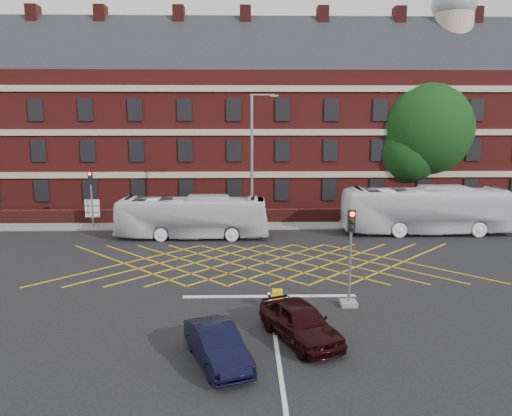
{
  "coord_description": "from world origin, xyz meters",
  "views": [
    {
      "loc": [
        -1.13,
        -25.44,
        8.1
      ],
      "look_at": [
        -0.51,
        1.5,
        3.26
      ],
      "focal_mm": 35.0,
      "sensor_mm": 36.0,
      "label": 1
    }
  ],
  "objects_px": {
    "deciduous_tree": "(421,136)",
    "direction_signs": "(92,209)",
    "bus_left": "(193,217)",
    "traffic_light_far": "(92,205)",
    "car_navy": "(217,345)",
    "traffic_light_near": "(350,267)",
    "street_lamp": "(253,189)",
    "bus_right": "(428,210)",
    "utility_cabinet": "(277,300)",
    "car_maroon": "(300,322)"
  },
  "relations": [
    {
      "from": "car_maroon",
      "to": "car_navy",
      "type": "bearing_deg",
      "value": -174.15
    },
    {
      "from": "direction_signs",
      "to": "bus_left",
      "type": "bearing_deg",
      "value": -24.18
    },
    {
      "from": "traffic_light_near",
      "to": "utility_cabinet",
      "type": "height_order",
      "value": "traffic_light_near"
    },
    {
      "from": "bus_right",
      "to": "street_lamp",
      "type": "xyz_separation_m",
      "value": [
        -12.47,
        -0.95,
        1.71
      ]
    },
    {
      "from": "car_navy",
      "to": "utility_cabinet",
      "type": "height_order",
      "value": "car_navy"
    },
    {
      "from": "deciduous_tree",
      "to": "utility_cabinet",
      "type": "height_order",
      "value": "deciduous_tree"
    },
    {
      "from": "car_navy",
      "to": "street_lamp",
      "type": "relative_size",
      "value": 0.4
    },
    {
      "from": "bus_right",
      "to": "car_maroon",
      "type": "distance_m",
      "value": 20.51
    },
    {
      "from": "bus_right",
      "to": "traffic_light_near",
      "type": "height_order",
      "value": "traffic_light_near"
    },
    {
      "from": "traffic_light_near",
      "to": "traffic_light_far",
      "type": "xyz_separation_m",
      "value": [
        -15.91,
        16.04,
        0.0
      ]
    },
    {
      "from": "bus_left",
      "to": "traffic_light_near",
      "type": "distance_m",
      "value": 15.29
    },
    {
      "from": "bus_right",
      "to": "car_maroon",
      "type": "relative_size",
      "value": 2.88
    },
    {
      "from": "deciduous_tree",
      "to": "direction_signs",
      "type": "height_order",
      "value": "deciduous_tree"
    },
    {
      "from": "traffic_light_near",
      "to": "street_lamp",
      "type": "xyz_separation_m",
      "value": [
        -3.99,
        12.95,
        1.64
      ]
    },
    {
      "from": "car_navy",
      "to": "utility_cabinet",
      "type": "distance_m",
      "value": 5.24
    },
    {
      "from": "car_navy",
      "to": "traffic_light_far",
      "type": "distance_m",
      "value": 23.58
    },
    {
      "from": "traffic_light_near",
      "to": "utility_cabinet",
      "type": "relative_size",
      "value": 4.88
    },
    {
      "from": "bus_left",
      "to": "traffic_light_far",
      "type": "distance_m",
      "value": 8.37
    },
    {
      "from": "car_navy",
      "to": "utility_cabinet",
      "type": "relative_size",
      "value": 4.41
    },
    {
      "from": "bus_left",
      "to": "car_navy",
      "type": "xyz_separation_m",
      "value": [
        2.65,
        -18.02,
        -0.81
      ]
    },
    {
      "from": "car_maroon",
      "to": "street_lamp",
      "type": "xyz_separation_m",
      "value": [
        -1.47,
        16.33,
        2.69
      ]
    },
    {
      "from": "deciduous_tree",
      "to": "street_lamp",
      "type": "relative_size",
      "value": 1.2
    },
    {
      "from": "direction_signs",
      "to": "car_maroon",
      "type": "bearing_deg",
      "value": -55.79
    },
    {
      "from": "bus_left",
      "to": "traffic_light_far",
      "type": "bearing_deg",
      "value": 69.43
    },
    {
      "from": "car_maroon",
      "to": "deciduous_tree",
      "type": "distance_m",
      "value": 29.99
    },
    {
      "from": "utility_cabinet",
      "to": "direction_signs",
      "type": "bearing_deg",
      "value": 127.31
    },
    {
      "from": "street_lamp",
      "to": "direction_signs",
      "type": "relative_size",
      "value": 4.41
    },
    {
      "from": "bus_right",
      "to": "car_navy",
      "type": "bearing_deg",
      "value": 144.07
    },
    {
      "from": "car_navy",
      "to": "traffic_light_near",
      "type": "xyz_separation_m",
      "value": [
        5.5,
        5.09,
        1.13
      ]
    },
    {
      "from": "traffic_light_far",
      "to": "street_lamp",
      "type": "relative_size",
      "value": 0.44
    },
    {
      "from": "car_maroon",
      "to": "utility_cabinet",
      "type": "relative_size",
      "value": 4.81
    },
    {
      "from": "bus_left",
      "to": "direction_signs",
      "type": "bearing_deg",
      "value": 67.02
    },
    {
      "from": "traffic_light_near",
      "to": "deciduous_tree",
      "type": "bearing_deg",
      "value": 64.6
    },
    {
      "from": "car_maroon",
      "to": "bus_right",
      "type": "bearing_deg",
      "value": 33.55
    },
    {
      "from": "bus_right",
      "to": "bus_left",
      "type": "bearing_deg",
      "value": 93.72
    },
    {
      "from": "deciduous_tree",
      "to": "car_navy",
      "type": "bearing_deg",
      "value": -120.34
    },
    {
      "from": "bus_left",
      "to": "street_lamp",
      "type": "distance_m",
      "value": 4.59
    },
    {
      "from": "traffic_light_near",
      "to": "utility_cabinet",
      "type": "distance_m",
      "value": 3.46
    },
    {
      "from": "bus_right",
      "to": "traffic_light_near",
      "type": "xyz_separation_m",
      "value": [
        -8.48,
        -13.9,
        0.08
      ]
    },
    {
      "from": "traffic_light_far",
      "to": "deciduous_tree",
      "type": "bearing_deg",
      "value": 14.21
    },
    {
      "from": "deciduous_tree",
      "to": "utility_cabinet",
      "type": "bearing_deg",
      "value": -121.11
    },
    {
      "from": "traffic_light_far",
      "to": "utility_cabinet",
      "type": "relative_size",
      "value": 4.88
    },
    {
      "from": "deciduous_tree",
      "to": "traffic_light_near",
      "type": "bearing_deg",
      "value": -115.4
    },
    {
      "from": "car_navy",
      "to": "car_maroon",
      "type": "xyz_separation_m",
      "value": [
        2.97,
        1.7,
        0.08
      ]
    },
    {
      "from": "street_lamp",
      "to": "direction_signs",
      "type": "xyz_separation_m",
      "value": [
        -12.04,
        3.53,
        -2.02
      ]
    },
    {
      "from": "direction_signs",
      "to": "street_lamp",
      "type": "bearing_deg",
      "value": -16.34
    },
    {
      "from": "car_navy",
      "to": "direction_signs",
      "type": "height_order",
      "value": "direction_signs"
    },
    {
      "from": "bus_left",
      "to": "car_navy",
      "type": "distance_m",
      "value": 18.24
    },
    {
      "from": "traffic_light_near",
      "to": "bus_right",
      "type": "bearing_deg",
      "value": 58.62
    },
    {
      "from": "traffic_light_far",
      "to": "car_maroon",
      "type": "bearing_deg",
      "value": -55.43
    }
  ]
}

